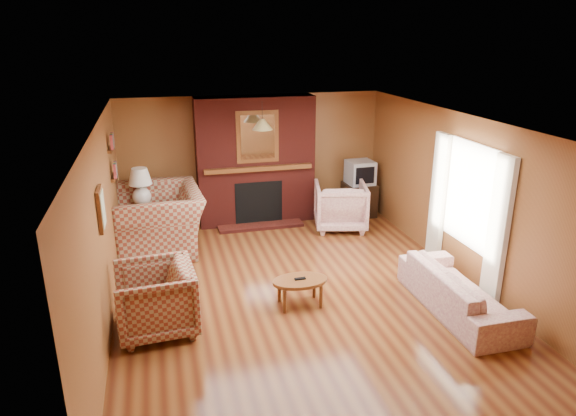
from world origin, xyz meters
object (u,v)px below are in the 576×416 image
object	(u,v)px
plaid_loveseat	(159,220)
floral_armchair	(340,206)
fireplace	(256,162)
crt_tv	(360,172)
plaid_armchair	(155,299)
floral_sofa	(459,290)
table_lamp	(141,185)
coffee_table	(300,283)
tv_stand	(359,199)
side_table	(144,223)

from	to	relation	value
plaid_loveseat	floral_armchair	size ratio (longest dim) A/B	1.68
fireplace	crt_tv	distance (m)	2.08
plaid_armchair	floral_sofa	size ratio (longest dim) A/B	0.47
table_lamp	plaid_armchair	bearing A→B (deg)	-87.13
coffee_table	tv_stand	size ratio (longest dim) A/B	1.13
plaid_armchair	crt_tv	bearing A→B (deg)	125.89
plaid_armchair	coffee_table	size ratio (longest dim) A/B	1.27
fireplace	coffee_table	world-z (taller)	fireplace
coffee_table	side_table	bearing A→B (deg)	125.46
plaid_armchair	table_lamp	world-z (taller)	table_lamp
fireplace	crt_tv	size ratio (longest dim) A/B	4.65
coffee_table	side_table	xyz separation A→B (m)	(-2.02, 2.84, 0.01)
fireplace	floral_armchair	xyz separation A→B (m)	(1.44, -0.77, -0.75)
plaid_loveseat	floral_sofa	xyz separation A→B (m)	(3.75, -3.10, -0.23)
floral_sofa	side_table	world-z (taller)	side_table
plaid_armchair	table_lamp	size ratio (longest dim) A/B	1.44
floral_armchair	coffee_table	xyz separation A→B (m)	(-1.52, -2.60, -0.11)
side_table	table_lamp	distance (m)	0.70
plaid_loveseat	coffee_table	world-z (taller)	plaid_loveseat
floral_sofa	side_table	bearing A→B (deg)	49.12
side_table	table_lamp	size ratio (longest dim) A/B	1.02
fireplace	tv_stand	xyz separation A→B (m)	(2.05, -0.18, -0.85)
floral_sofa	table_lamp	bearing A→B (deg)	49.12
coffee_table	plaid_armchair	bearing A→B (deg)	-175.19
plaid_loveseat	table_lamp	world-z (taller)	table_lamp
plaid_loveseat	side_table	bearing A→B (deg)	-151.34
floral_armchair	side_table	bearing A→B (deg)	10.09
plaid_loveseat	coffee_table	xyz separation A→B (m)	(1.77, -2.44, -0.20)
plaid_loveseat	floral_armchair	world-z (taller)	plaid_loveseat
coffee_table	fireplace	bearing A→B (deg)	88.62
plaid_loveseat	crt_tv	size ratio (longest dim) A/B	3.11
plaid_loveseat	table_lamp	bearing A→B (deg)	-151.34
fireplace	floral_armchair	bearing A→B (deg)	-28.16
plaid_armchair	floral_sofa	distance (m)	3.88
fireplace	crt_tv	xyz separation A→B (m)	(2.05, -0.19, -0.30)
floral_sofa	table_lamp	world-z (taller)	table_lamp
crt_tv	coffee_table	bearing A→B (deg)	-123.83
fireplace	floral_sofa	xyz separation A→B (m)	(1.90, -4.03, -0.89)
side_table	plaid_loveseat	bearing A→B (deg)	-57.90
plaid_armchair	floral_sofa	xyz separation A→B (m)	(3.85, -0.50, -0.14)
coffee_table	crt_tv	bearing A→B (deg)	56.17
side_table	tv_stand	bearing A→B (deg)	4.82
floral_armchair	side_table	size ratio (longest dim) A/B	1.42
side_table	crt_tv	xyz separation A→B (m)	(4.15, 0.34, 0.55)
floral_sofa	coffee_table	world-z (taller)	floral_sofa
coffee_table	tv_stand	xyz separation A→B (m)	(2.13, 3.19, 0.00)
floral_armchair	side_table	distance (m)	3.55
plaid_loveseat	tv_stand	xyz separation A→B (m)	(3.90, 0.75, -0.19)
plaid_armchair	crt_tv	world-z (taller)	crt_tv
floral_sofa	table_lamp	xyz separation A→B (m)	(-4.00, 3.49, 0.75)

